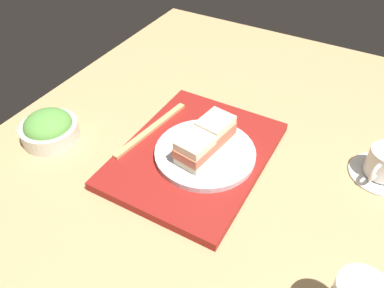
# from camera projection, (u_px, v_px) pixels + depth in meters

# --- Properties ---
(ground_plane) EXTENTS (1.40, 1.00, 0.03)m
(ground_plane) POSITION_uv_depth(u_px,v_px,m) (204.00, 183.00, 0.78)
(ground_plane) COLOR tan
(serving_tray) EXTENTS (0.37, 0.28, 0.02)m
(serving_tray) POSITION_uv_depth(u_px,v_px,m) (195.00, 154.00, 0.81)
(serving_tray) COLOR maroon
(serving_tray) RESTS_ON ground_plane
(sandwich_plate) EXTENTS (0.21, 0.21, 0.01)m
(sandwich_plate) POSITION_uv_depth(u_px,v_px,m) (205.00, 153.00, 0.79)
(sandwich_plate) COLOR silver
(sandwich_plate) RESTS_ON serving_tray
(sandwich_near) EXTENTS (0.08, 0.07, 0.06)m
(sandwich_near) POSITION_uv_depth(u_px,v_px,m) (215.00, 131.00, 0.79)
(sandwich_near) COLOR #EFE5C1
(sandwich_near) RESTS_ON sandwich_plate
(sandwich_far) EXTENTS (0.08, 0.07, 0.06)m
(sandwich_far) POSITION_uv_depth(u_px,v_px,m) (196.00, 150.00, 0.75)
(sandwich_far) COLOR #EFE5C1
(sandwich_far) RESTS_ON sandwich_plate
(salad_bowl) EXTENTS (0.13, 0.13, 0.07)m
(salad_bowl) POSITION_uv_depth(u_px,v_px,m) (49.00, 128.00, 0.85)
(salad_bowl) COLOR silver
(salad_bowl) RESTS_ON ground_plane
(chopsticks_pair) EXTENTS (0.23, 0.04, 0.01)m
(chopsticks_pair) POSITION_uv_depth(u_px,v_px,m) (151.00, 129.00, 0.85)
(chopsticks_pair) COLOR tan
(chopsticks_pair) RESTS_ON serving_tray
(coffee_cup) EXTENTS (0.12, 0.12, 0.06)m
(coffee_cup) POSITION_uv_depth(u_px,v_px,m) (384.00, 165.00, 0.76)
(coffee_cup) COLOR white
(coffee_cup) RESTS_ON ground_plane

